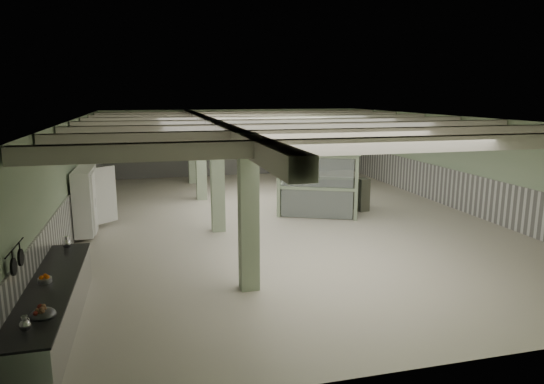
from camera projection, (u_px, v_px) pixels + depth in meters
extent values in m
plane|color=beige|center=(283.00, 218.00, 17.58)|extent=(20.00, 20.00, 0.00)
cube|color=white|center=(284.00, 118.00, 16.86)|extent=(14.00, 20.00, 0.02)
cube|color=#A0B591|center=(234.00, 142.00, 26.72)|extent=(14.00, 0.02, 3.60)
cube|color=#A0B591|center=(452.00, 262.00, 7.73)|extent=(14.00, 0.02, 3.60)
cube|color=#A0B591|center=(73.00, 178.00, 15.52)|extent=(0.02, 20.00, 3.60)
cube|color=#A0B591|center=(456.00, 163.00, 18.92)|extent=(0.02, 20.00, 3.60)
cube|color=silver|center=(77.00, 209.00, 15.74)|extent=(0.05, 19.90, 1.50)
cube|color=silver|center=(453.00, 189.00, 19.13)|extent=(0.05, 19.90, 1.50)
cube|color=silver|center=(235.00, 161.00, 26.90)|extent=(13.90, 0.05, 1.50)
cube|color=silver|center=(212.00, 126.00, 16.30)|extent=(0.45, 19.90, 0.40)
cube|color=silver|center=(384.00, 145.00, 9.78)|extent=(13.90, 0.35, 0.32)
cube|color=silver|center=(337.00, 135.00, 12.15)|extent=(13.90, 0.35, 0.32)
cube|color=silver|center=(306.00, 128.00, 14.53)|extent=(13.90, 0.35, 0.32)
cube|color=silver|center=(284.00, 123.00, 16.90)|extent=(13.90, 0.35, 0.32)
cube|color=silver|center=(267.00, 120.00, 19.27)|extent=(13.90, 0.35, 0.32)
cube|color=silver|center=(253.00, 117.00, 21.65)|extent=(13.90, 0.35, 0.32)
cube|color=silver|center=(243.00, 115.00, 24.02)|extent=(13.90, 0.35, 0.32)
cube|color=#9AAD8B|center=(249.00, 213.00, 10.92)|extent=(0.42, 0.42, 3.60)
cube|color=#9AAD8B|center=(217.00, 177.00, 15.67)|extent=(0.42, 0.42, 3.60)
cube|color=#9AAD8B|center=(201.00, 157.00, 20.41)|extent=(0.42, 0.42, 3.60)
cube|color=#9AAD8B|center=(192.00, 147.00, 24.21)|extent=(0.42, 0.42, 3.60)
cylinder|color=black|center=(15.00, 247.00, 8.31)|extent=(0.02, 1.20, 0.02)
cone|color=#303D2E|center=(355.00, 149.00, 12.35)|extent=(0.44, 0.44, 0.22)
cone|color=#303D2E|center=(293.00, 133.00, 17.57)|extent=(0.44, 0.44, 0.22)
cone|color=#303D2E|center=(262.00, 124.00, 22.32)|extent=(0.44, 0.44, 0.22)
cube|color=silver|center=(53.00, 307.00, 9.26)|extent=(0.85, 5.05, 0.88)
cube|color=black|center=(51.00, 285.00, 9.17)|extent=(0.89, 5.09, 0.04)
cylinder|color=#B2B2B7|center=(45.00, 281.00, 9.23)|extent=(0.33, 0.33, 0.09)
cylinder|color=black|center=(14.00, 267.00, 8.01)|extent=(0.04, 0.30, 0.30)
cylinder|color=black|center=(21.00, 257.00, 8.47)|extent=(0.04, 0.30, 0.30)
cube|color=white|center=(86.00, 203.00, 15.54)|extent=(0.55, 2.19, 2.01)
cube|color=white|center=(94.00, 206.00, 15.14)|extent=(0.06, 0.82, 1.91)
cube|color=white|center=(101.00, 198.00, 16.21)|extent=(0.67, 0.57, 1.91)
cube|color=silver|center=(96.00, 206.00, 15.15)|extent=(0.02, 0.05, 0.30)
cube|color=silver|center=(99.00, 199.00, 16.10)|extent=(0.02, 0.05, 0.30)
cube|color=#8FA282|center=(279.00, 186.00, 17.54)|extent=(0.16, 0.16, 2.32)
cube|color=#8FA282|center=(288.00, 176.00, 19.78)|extent=(0.16, 0.16, 2.32)
cube|color=#8FA282|center=(356.00, 189.00, 17.07)|extent=(0.16, 0.16, 2.32)
cube|color=#8FA282|center=(357.00, 178.00, 19.31)|extent=(0.16, 0.16, 2.32)
cube|color=#8FA282|center=(320.00, 150.00, 18.18)|extent=(3.82, 3.59, 0.12)
cube|color=silver|center=(317.00, 204.00, 17.43)|extent=(2.38, 1.12, 1.05)
cube|color=silver|center=(317.00, 170.00, 17.18)|extent=(2.38, 1.12, 1.22)
cube|color=silver|center=(321.00, 191.00, 19.66)|extent=(2.38, 1.12, 1.05)
cube|color=silver|center=(322.00, 161.00, 19.42)|extent=(2.38, 1.12, 1.22)
cube|color=silver|center=(283.00, 196.00, 18.78)|extent=(0.93, 1.95, 1.05)
cube|color=silver|center=(283.00, 164.00, 18.54)|extent=(0.93, 1.95, 1.22)
cube|color=silver|center=(356.00, 199.00, 18.31)|extent=(0.93, 1.95, 1.05)
cube|color=silver|center=(357.00, 166.00, 18.06)|extent=(0.93, 1.95, 1.22)
cube|color=#58594A|center=(361.00, 194.00, 18.67)|extent=(0.50, 0.64, 1.26)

